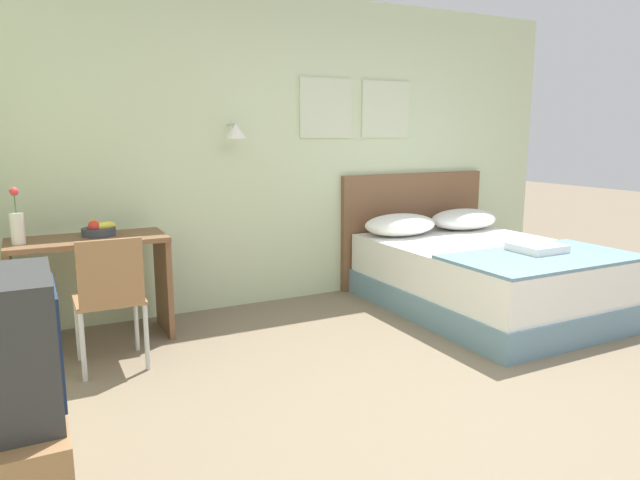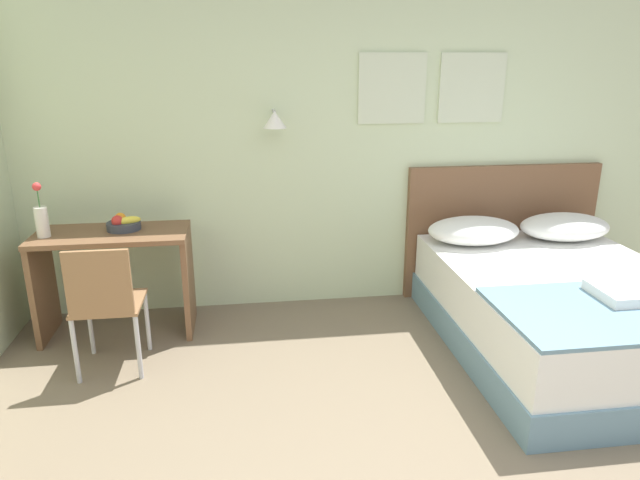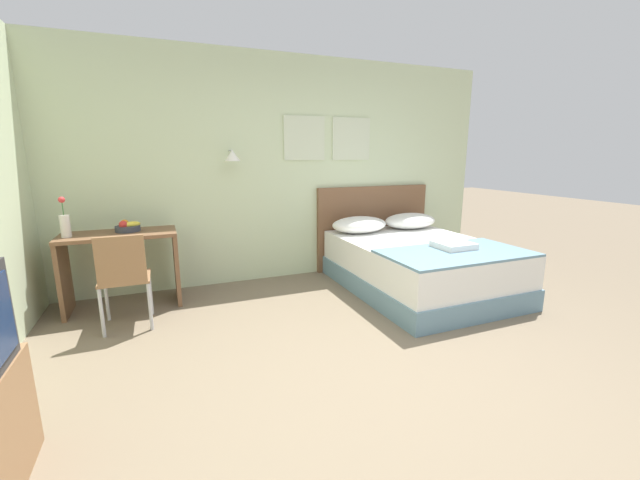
{
  "view_description": "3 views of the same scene",
  "coord_description": "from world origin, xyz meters",
  "px_view_note": "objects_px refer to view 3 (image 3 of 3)",
  "views": [
    {
      "loc": [
        -2.07,
        -2.04,
        1.48
      ],
      "look_at": [
        -0.12,
        1.74,
        0.68
      ],
      "focal_mm": 32.0,
      "sensor_mm": 36.0,
      "label": 1
    },
    {
      "loc": [
        -0.8,
        -1.78,
        1.93
      ],
      "look_at": [
        -0.33,
        1.6,
        0.83
      ],
      "focal_mm": 32.0,
      "sensor_mm": 36.0,
      "label": 2
    },
    {
      "loc": [
        -1.33,
        -2.04,
        1.52
      ],
      "look_at": [
        -0.02,
        1.14,
        0.76
      ],
      "focal_mm": 22.0,
      "sensor_mm": 36.0,
      "label": 3
    }
  ],
  "objects_px": {
    "pillow_left": "(359,225)",
    "throw_blanket": "(456,253)",
    "folded_towel_near_foot": "(453,245)",
    "desk_chair": "(123,274)",
    "pillow_right": "(410,221)",
    "flower_vase": "(65,223)",
    "fruit_bowl": "(127,227)",
    "headboard": "(373,227)",
    "desk": "(121,257)",
    "bed": "(418,266)"
  },
  "relations": [
    {
      "from": "pillow_left",
      "to": "throw_blanket",
      "type": "xyz_separation_m",
      "value": [
        0.38,
        -1.31,
        -0.09
      ]
    },
    {
      "from": "folded_towel_near_foot",
      "to": "desk_chair",
      "type": "height_order",
      "value": "desk_chair"
    },
    {
      "from": "pillow_right",
      "to": "throw_blanket",
      "type": "bearing_deg",
      "value": -105.94
    },
    {
      "from": "throw_blanket",
      "to": "flower_vase",
      "type": "bearing_deg",
      "value": 160.36
    },
    {
      "from": "throw_blanket",
      "to": "fruit_bowl",
      "type": "relative_size",
      "value": 5.91
    },
    {
      "from": "headboard",
      "to": "fruit_bowl",
      "type": "height_order",
      "value": "headboard"
    },
    {
      "from": "headboard",
      "to": "desk",
      "type": "distance_m",
      "value": 3.07
    },
    {
      "from": "throw_blanket",
      "to": "flower_vase",
      "type": "height_order",
      "value": "flower_vase"
    },
    {
      "from": "folded_towel_near_foot",
      "to": "pillow_right",
      "type": "bearing_deg",
      "value": 75.99
    },
    {
      "from": "folded_towel_near_foot",
      "to": "flower_vase",
      "type": "distance_m",
      "value": 3.73
    },
    {
      "from": "throw_blanket",
      "to": "fruit_bowl",
      "type": "xyz_separation_m",
      "value": [
        -2.97,
        1.34,
        0.24
      ]
    },
    {
      "from": "desk_chair",
      "to": "headboard",
      "type": "bearing_deg",
      "value": 17.33
    },
    {
      "from": "headboard",
      "to": "pillow_left",
      "type": "xyz_separation_m",
      "value": [
        -0.38,
        -0.31,
        0.11
      ]
    },
    {
      "from": "throw_blanket",
      "to": "desk",
      "type": "xyz_separation_m",
      "value": [
        -3.05,
        1.29,
        -0.05
      ]
    },
    {
      "from": "folded_towel_near_foot",
      "to": "bed",
      "type": "bearing_deg",
      "value": 100.54
    },
    {
      "from": "bed",
      "to": "folded_towel_near_foot",
      "type": "relative_size",
      "value": 5.78
    },
    {
      "from": "headboard",
      "to": "folded_towel_near_foot",
      "type": "relative_size",
      "value": 4.64
    },
    {
      "from": "pillow_right",
      "to": "throw_blanket",
      "type": "height_order",
      "value": "pillow_right"
    },
    {
      "from": "pillow_right",
      "to": "flower_vase",
      "type": "xyz_separation_m",
      "value": [
        -3.85,
        -0.08,
        0.24
      ]
    },
    {
      "from": "desk",
      "to": "fruit_bowl",
      "type": "relative_size",
      "value": 4.26
    },
    {
      "from": "pillow_left",
      "to": "headboard",
      "type": "bearing_deg",
      "value": 39.68
    },
    {
      "from": "bed",
      "to": "throw_blanket",
      "type": "xyz_separation_m",
      "value": [
        0.0,
        -0.59,
        0.29
      ]
    },
    {
      "from": "flower_vase",
      "to": "desk",
      "type": "bearing_deg",
      "value": 6.66
    },
    {
      "from": "desk_chair",
      "to": "desk",
      "type": "bearing_deg",
      "value": 95.52
    },
    {
      "from": "pillow_left",
      "to": "pillow_right",
      "type": "xyz_separation_m",
      "value": [
        0.75,
        0.0,
        0.0
      ]
    },
    {
      "from": "folded_towel_near_foot",
      "to": "desk_chair",
      "type": "xyz_separation_m",
      "value": [
        -3.07,
        0.55,
        -0.1
      ]
    },
    {
      "from": "throw_blanket",
      "to": "folded_towel_near_foot",
      "type": "height_order",
      "value": "folded_towel_near_foot"
    },
    {
      "from": "throw_blanket",
      "to": "fruit_bowl",
      "type": "bearing_deg",
      "value": 155.7
    },
    {
      "from": "pillow_right",
      "to": "desk",
      "type": "bearing_deg",
      "value": -179.57
    },
    {
      "from": "throw_blanket",
      "to": "folded_towel_near_foot",
      "type": "distance_m",
      "value": 0.17
    },
    {
      "from": "pillow_right",
      "to": "folded_towel_near_foot",
      "type": "xyz_separation_m",
      "value": [
        -0.29,
        -1.17,
        -0.05
      ]
    },
    {
      "from": "headboard",
      "to": "desk_chair",
      "type": "distance_m",
      "value": 3.13
    },
    {
      "from": "headboard",
      "to": "flower_vase",
      "type": "bearing_deg",
      "value": -173.65
    },
    {
      "from": "desk",
      "to": "fruit_bowl",
      "type": "bearing_deg",
      "value": 33.0
    },
    {
      "from": "desk_chair",
      "to": "flower_vase",
      "type": "bearing_deg",
      "value": 131.49
    },
    {
      "from": "desk_chair",
      "to": "flower_vase",
      "type": "height_order",
      "value": "flower_vase"
    },
    {
      "from": "pillow_left",
      "to": "bed",
      "type": "bearing_deg",
      "value": -62.73
    },
    {
      "from": "headboard",
      "to": "throw_blanket",
      "type": "relative_size",
      "value": 1.11
    },
    {
      "from": "folded_towel_near_foot",
      "to": "flower_vase",
      "type": "relative_size",
      "value": 0.93
    },
    {
      "from": "folded_towel_near_foot",
      "to": "flower_vase",
      "type": "height_order",
      "value": "flower_vase"
    },
    {
      "from": "fruit_bowl",
      "to": "pillow_right",
      "type": "bearing_deg",
      "value": -0.45
    },
    {
      "from": "fruit_bowl",
      "to": "flower_vase",
      "type": "distance_m",
      "value": 0.52
    },
    {
      "from": "desk",
      "to": "desk_chair",
      "type": "xyz_separation_m",
      "value": [
        0.06,
        -0.6,
        -0.01
      ]
    },
    {
      "from": "pillow_right",
      "to": "fruit_bowl",
      "type": "distance_m",
      "value": 3.35
    },
    {
      "from": "desk",
      "to": "flower_vase",
      "type": "height_order",
      "value": "flower_vase"
    },
    {
      "from": "fruit_bowl",
      "to": "flower_vase",
      "type": "bearing_deg",
      "value": -168.66
    },
    {
      "from": "bed",
      "to": "throw_blanket",
      "type": "relative_size",
      "value": 1.39
    },
    {
      "from": "pillow_left",
      "to": "flower_vase",
      "type": "xyz_separation_m",
      "value": [
        -3.1,
        -0.08,
        0.24
      ]
    },
    {
      "from": "bed",
      "to": "pillow_left",
      "type": "bearing_deg",
      "value": 117.27
    },
    {
      "from": "bed",
      "to": "folded_towel_near_foot",
      "type": "xyz_separation_m",
      "value": [
        0.08,
        -0.44,
        0.33
      ]
    }
  ]
}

